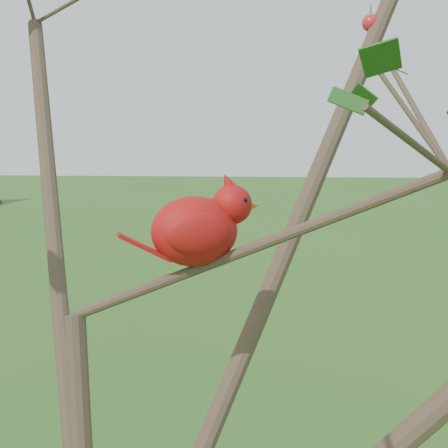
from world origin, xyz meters
name	(u,v)px	position (x,y,z in m)	size (l,w,h in m)	color
crabapple_tree	(92,227)	(0.03, -0.02, 2.12)	(2.35, 2.05, 2.95)	#3F2E21
cardinal	(199,227)	(0.17, 0.09, 2.11)	(0.23, 0.15, 0.17)	red
distant_trees	(290,159)	(0.29, 24.64, 1.57)	(40.02, 17.16, 3.66)	#3F2E21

